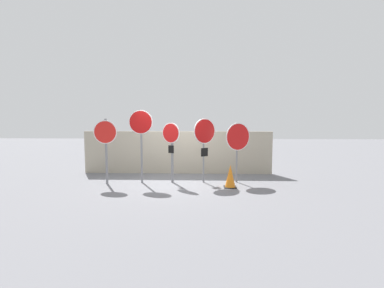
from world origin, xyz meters
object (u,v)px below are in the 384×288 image
at_px(stop_sign_0, 106,139).
at_px(stop_sign_1, 141,129).
at_px(traffic_cone_0, 230,176).
at_px(stop_sign_3, 204,136).
at_px(stop_sign_2, 171,142).
at_px(stop_sign_4, 238,140).

relative_size(stop_sign_0, stop_sign_1, 0.88).
height_order(stop_sign_1, traffic_cone_0, stop_sign_1).
relative_size(stop_sign_1, stop_sign_3, 1.13).
height_order(stop_sign_0, stop_sign_2, stop_sign_0).
distance_m(stop_sign_1, stop_sign_3, 2.12).
height_order(stop_sign_0, stop_sign_3, stop_sign_3).
bearing_deg(stop_sign_1, stop_sign_2, 6.00).
xyz_separation_m(stop_sign_1, stop_sign_4, (3.22, 0.20, -0.34)).
xyz_separation_m(stop_sign_0, traffic_cone_0, (4.03, -0.31, -1.15)).
xyz_separation_m(stop_sign_0, stop_sign_2, (2.12, 0.31, -0.13)).
relative_size(stop_sign_3, traffic_cone_0, 2.99).
xyz_separation_m(stop_sign_1, stop_sign_3, (2.10, 0.13, -0.21)).
bearing_deg(stop_sign_0, stop_sign_2, 7.47).
bearing_deg(stop_sign_4, stop_sign_1, 155.67).
bearing_deg(stop_sign_2, stop_sign_3, 31.52).
relative_size(stop_sign_2, traffic_cone_0, 2.79).
distance_m(stop_sign_3, traffic_cone_0, 1.62).
distance_m(stop_sign_1, stop_sign_4, 3.24).
distance_m(stop_sign_0, traffic_cone_0, 4.20).
relative_size(stop_sign_0, stop_sign_3, 1.00).
relative_size(stop_sign_2, stop_sign_4, 1.00).
bearing_deg(stop_sign_3, traffic_cone_0, -74.07).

